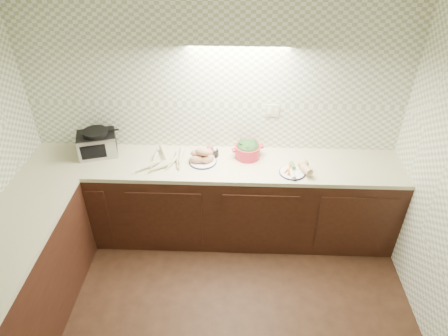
{
  "coord_description": "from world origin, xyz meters",
  "views": [
    {
      "loc": [
        0.22,
        -1.63,
        3.05
      ],
      "look_at": [
        0.11,
        1.25,
        1.02
      ],
      "focal_mm": 32.0,
      "sensor_mm": 36.0,
      "label": 1
    }
  ],
  "objects_px": {
    "toaster_oven": "(97,143)",
    "sweet_potato_plate": "(202,157)",
    "onion_bowl": "(211,152)",
    "dutch_oven": "(248,149)",
    "parsnip_pile": "(163,159)",
    "veg_plate": "(297,168)"
  },
  "relations": [
    {
      "from": "onion_bowl",
      "to": "dutch_oven",
      "type": "bearing_deg",
      "value": -1.66
    },
    {
      "from": "toaster_oven",
      "to": "dutch_oven",
      "type": "bearing_deg",
      "value": -16.89
    },
    {
      "from": "onion_bowl",
      "to": "veg_plate",
      "type": "xyz_separation_m",
      "value": [
        0.81,
        -0.24,
        0.0
      ]
    },
    {
      "from": "parsnip_pile",
      "to": "onion_bowl",
      "type": "distance_m",
      "value": 0.47
    },
    {
      "from": "toaster_oven",
      "to": "parsnip_pile",
      "type": "distance_m",
      "value": 0.68
    },
    {
      "from": "parsnip_pile",
      "to": "toaster_oven",
      "type": "bearing_deg",
      "value": 169.63
    },
    {
      "from": "sweet_potato_plate",
      "to": "dutch_oven",
      "type": "distance_m",
      "value": 0.44
    },
    {
      "from": "onion_bowl",
      "to": "veg_plate",
      "type": "relative_size",
      "value": 0.47
    },
    {
      "from": "parsnip_pile",
      "to": "veg_plate",
      "type": "distance_m",
      "value": 1.27
    },
    {
      "from": "parsnip_pile",
      "to": "onion_bowl",
      "type": "height_order",
      "value": "onion_bowl"
    },
    {
      "from": "sweet_potato_plate",
      "to": "onion_bowl",
      "type": "relative_size",
      "value": 1.88
    },
    {
      "from": "dutch_oven",
      "to": "veg_plate",
      "type": "xyz_separation_m",
      "value": [
        0.46,
        -0.23,
        -0.04
      ]
    },
    {
      "from": "onion_bowl",
      "to": "dutch_oven",
      "type": "distance_m",
      "value": 0.36
    },
    {
      "from": "sweet_potato_plate",
      "to": "dutch_oven",
      "type": "relative_size",
      "value": 0.86
    },
    {
      "from": "sweet_potato_plate",
      "to": "onion_bowl",
      "type": "height_order",
      "value": "sweet_potato_plate"
    },
    {
      "from": "toaster_oven",
      "to": "sweet_potato_plate",
      "type": "height_order",
      "value": "toaster_oven"
    },
    {
      "from": "sweet_potato_plate",
      "to": "onion_bowl",
      "type": "bearing_deg",
      "value": 56.46
    },
    {
      "from": "toaster_oven",
      "to": "sweet_potato_plate",
      "type": "bearing_deg",
      "value": -22.68
    },
    {
      "from": "parsnip_pile",
      "to": "dutch_oven",
      "type": "height_order",
      "value": "dutch_oven"
    },
    {
      "from": "parsnip_pile",
      "to": "dutch_oven",
      "type": "bearing_deg",
      "value": 8.29
    },
    {
      "from": "parsnip_pile",
      "to": "sweet_potato_plate",
      "type": "height_order",
      "value": "sweet_potato_plate"
    },
    {
      "from": "toaster_oven",
      "to": "onion_bowl",
      "type": "bearing_deg",
      "value": -16.4
    }
  ]
}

